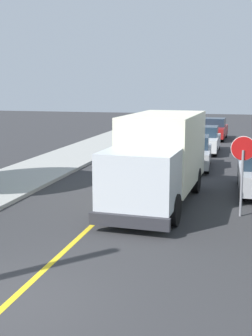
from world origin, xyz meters
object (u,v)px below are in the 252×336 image
(stop_sign, at_px, (243,161))
(box_truck, at_px, (160,155))
(parked_car_near, at_px, (193,153))
(parked_car_far, at_px, (214,129))
(parked_car_mid, at_px, (204,140))

(stop_sign, bearing_deg, box_truck, 160.48)
(box_truck, relative_size, parked_car_near, 1.63)
(parked_car_near, bearing_deg, box_truck, -93.26)
(box_truck, distance_m, parked_car_far, 20.14)
(parked_car_far, bearing_deg, box_truck, -92.03)
(box_truck, bearing_deg, parked_car_mid, 87.54)
(box_truck, height_order, parked_car_near, box_truck)
(box_truck, relative_size, parked_car_mid, 1.65)
(box_truck, relative_size, stop_sign, 2.75)
(parked_car_near, xyz_separation_m, parked_car_far, (0.30, 12.79, 0.00))
(parked_car_mid, xyz_separation_m, stop_sign, (2.36, -13.92, 1.06))
(box_truck, relative_size, parked_car_far, 1.63)
(parked_car_near, height_order, stop_sign, stop_sign)
(parked_car_mid, bearing_deg, stop_sign, -80.38)
(box_truck, height_order, parked_car_mid, box_truck)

